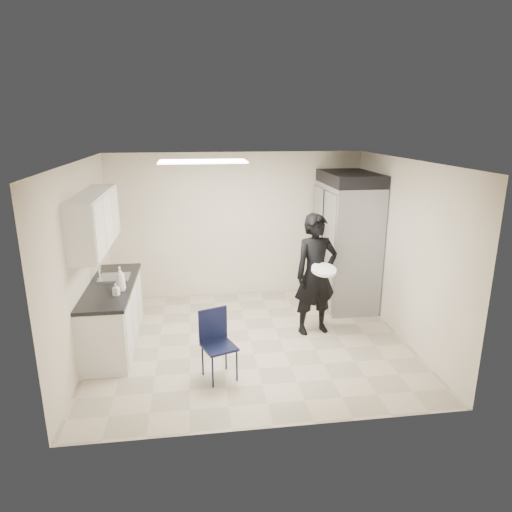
{
  "coord_description": "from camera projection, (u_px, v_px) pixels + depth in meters",
  "views": [
    {
      "loc": [
        -0.75,
        -6.03,
        3.08
      ],
      "look_at": [
        0.11,
        0.2,
        1.24
      ],
      "focal_mm": 32.0,
      "sensor_mm": 36.0,
      "label": 1
    }
  ],
  "objects": [
    {
      "name": "bucket_lid",
      "position": [
        324.0,
        270.0,
        6.49
      ],
      "size": [
        0.42,
        0.42,
        0.04
      ],
      "primitive_type": "cylinder",
      "rotation": [
        0.0,
        0.0,
        0.19
      ],
      "color": "white",
      "rests_on": "man_tuxedo"
    },
    {
      "name": "lower_counter",
      "position": [
        113.0,
        316.0,
        6.51
      ],
      "size": [
        0.6,
        1.9,
        0.86
      ],
      "primitive_type": "cube",
      "color": "silver",
      "rests_on": "floor"
    },
    {
      "name": "man_tuxedo",
      "position": [
        316.0,
        275.0,
        6.76
      ],
      "size": [
        0.74,
        0.57,
        1.83
      ],
      "primitive_type": "imported",
      "rotation": [
        0.0,
        0.0,
        0.19
      ],
      "color": "black",
      "rests_on": "floor"
    },
    {
      "name": "back_wall",
      "position": [
        236.0,
        225.0,
        8.23
      ],
      "size": [
        4.5,
        0.0,
        4.5
      ],
      "primitive_type": "plane",
      "rotation": [
        1.57,
        0.0,
        0.0
      ],
      "color": "beige",
      "rests_on": "floor"
    },
    {
      "name": "folding_chair",
      "position": [
        219.0,
        347.0,
        5.62
      ],
      "size": [
        0.49,
        0.49,
        0.85
      ],
      "primitive_type": "cube",
      "rotation": [
        0.0,
        0.0,
        0.36
      ],
      "color": "black",
      "rests_on": "floor"
    },
    {
      "name": "notice_sticker_left",
      "position": [
        84.0,
        266.0,
        6.15
      ],
      "size": [
        0.0,
        0.12,
        0.07
      ],
      "primitive_type": "cube",
      "color": "yellow",
      "rests_on": "left_wall"
    },
    {
      "name": "upper_cabinets",
      "position": [
        94.0,
        221.0,
        6.1
      ],
      "size": [
        0.35,
        1.8,
        0.75
      ],
      "primitive_type": "cube",
      "color": "silver",
      "rests_on": "left_wall"
    },
    {
      "name": "soap_bottle_b",
      "position": [
        116.0,
        289.0,
        5.95
      ],
      "size": [
        0.09,
        0.09,
        0.16
      ],
      "primitive_type": "imported",
      "rotation": [
        0.0,
        0.0,
        -0.29
      ],
      "color": "silver",
      "rests_on": "countertop"
    },
    {
      "name": "commercial_fridge",
      "position": [
        346.0,
        246.0,
        7.85
      ],
      "size": [
        0.8,
        1.35,
        2.1
      ],
      "primitive_type": "cube",
      "color": "gray",
      "rests_on": "floor"
    },
    {
      "name": "notice_sticker_right",
      "position": [
        88.0,
        265.0,
        6.35
      ],
      "size": [
        0.0,
        0.12,
        0.07
      ],
      "primitive_type": "cube",
      "color": "yellow",
      "rests_on": "left_wall"
    },
    {
      "name": "countertop",
      "position": [
        110.0,
        286.0,
        6.38
      ],
      "size": [
        0.64,
        1.95,
        0.05
      ],
      "primitive_type": "cube",
      "color": "black",
      "rests_on": "lower_counter"
    },
    {
      "name": "sink",
      "position": [
        115.0,
        281.0,
        6.62
      ],
      "size": [
        0.42,
        0.4,
        0.14
      ],
      "primitive_type": "cube",
      "color": "gray",
      "rests_on": "countertop"
    },
    {
      "name": "left_wall",
      "position": [
        82.0,
        263.0,
        6.03
      ],
      "size": [
        0.0,
        4.0,
        4.0
      ],
      "primitive_type": "plane",
      "rotation": [
        1.57,
        0.0,
        1.57
      ],
      "color": "beige",
      "rests_on": "floor"
    },
    {
      "name": "fridge_compressor",
      "position": [
        350.0,
        178.0,
        7.53
      ],
      "size": [
        0.8,
        1.35,
        0.2
      ],
      "primitive_type": "cube",
      "color": "black",
      "rests_on": "commercial_fridge"
    },
    {
      "name": "faucet",
      "position": [
        99.0,
        272.0,
        6.56
      ],
      "size": [
        0.02,
        0.02,
        0.24
      ],
      "primitive_type": "cylinder",
      "color": "silver",
      "rests_on": "countertop"
    },
    {
      "name": "ceiling",
      "position": [
        250.0,
        161.0,
        5.96
      ],
      "size": [
        4.5,
        4.5,
        0.0
      ],
      "primitive_type": "plane",
      "rotation": [
        3.14,
        0.0,
        0.0
      ],
      "color": "silver",
      "rests_on": "back_wall"
    },
    {
      "name": "towel_dispenser",
      "position": [
        106.0,
        219.0,
        7.24
      ],
      "size": [
        0.22,
        0.3,
        0.35
      ],
      "primitive_type": "cube",
      "color": "black",
      "rests_on": "left_wall"
    },
    {
      "name": "floor",
      "position": [
        250.0,
        341.0,
        6.69
      ],
      "size": [
        4.5,
        4.5,
        0.0
      ],
      "primitive_type": "plane",
      "color": "tan",
      "rests_on": "ground"
    },
    {
      "name": "ceiling_panel",
      "position": [
        203.0,
        162.0,
        6.27
      ],
      "size": [
        1.2,
        0.6,
        0.02
      ],
      "primitive_type": "cube",
      "color": "white",
      "rests_on": "ceiling"
    },
    {
      "name": "soap_bottle_a",
      "position": [
        120.0,
        279.0,
        6.09
      ],
      "size": [
        0.15,
        0.15,
        0.33
      ],
      "primitive_type": "imported",
      "rotation": [
        0.0,
        0.0,
        0.13
      ],
      "color": "white",
      "rests_on": "countertop"
    },
    {
      "name": "right_wall",
      "position": [
        403.0,
        250.0,
        6.62
      ],
      "size": [
        0.0,
        4.0,
        4.0
      ],
      "primitive_type": "plane",
      "rotation": [
        1.57,
        0.0,
        -1.57
      ],
      "color": "beige",
      "rests_on": "floor"
    }
  ]
}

